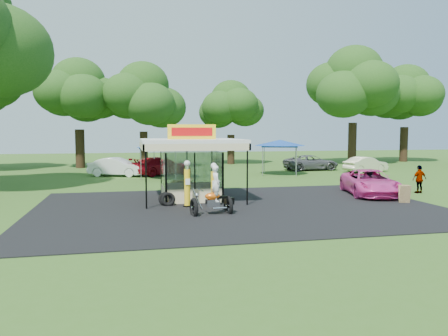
% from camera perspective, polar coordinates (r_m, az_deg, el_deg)
% --- Properties ---
extents(ground, '(120.00, 120.00, 0.00)m').
position_cam_1_polar(ground, '(20.05, 3.40, -6.14)').
color(ground, '#345A1C').
rests_on(ground, ground).
extents(asphalt_apron, '(20.00, 14.00, 0.04)m').
position_cam_1_polar(asphalt_apron, '(21.95, 1.97, -5.13)').
color(asphalt_apron, black).
rests_on(asphalt_apron, ground).
extents(gas_station_kiosk, '(5.40, 5.40, 4.18)m').
position_cam_1_polar(gas_station_kiosk, '(24.25, -4.37, 0.01)').
color(gas_station_kiosk, white).
rests_on(gas_station_kiosk, ground).
extents(gas_pump_left, '(0.44, 0.44, 2.38)m').
position_cam_1_polar(gas_pump_left, '(21.93, -4.83, -2.19)').
color(gas_pump_left, black).
rests_on(gas_pump_left, ground).
extents(gas_pump_right, '(0.42, 0.42, 2.24)m').
position_cam_1_polar(gas_pump_right, '(21.83, -1.34, -2.38)').
color(gas_pump_right, black).
rests_on(gas_pump_right, ground).
extents(motorcycle, '(2.05, 1.19, 2.36)m').
position_cam_1_polar(motorcycle, '(19.90, -1.26, -3.54)').
color(motorcycle, black).
rests_on(motorcycle, ground).
extents(spare_tires, '(0.87, 0.52, 0.75)m').
position_cam_1_polar(spare_tires, '(22.43, -7.48, -4.06)').
color(spare_tires, black).
rests_on(spare_tires, ground).
extents(a_frame_sign, '(0.59, 0.64, 0.97)m').
position_cam_1_polar(a_frame_sign, '(24.98, 22.52, -3.18)').
color(a_frame_sign, '#593819').
rests_on(a_frame_sign, ground).
extents(kiosk_car, '(2.82, 1.13, 0.96)m').
position_cam_1_polar(kiosk_car, '(26.56, -5.02, -2.40)').
color(kiosk_car, yellow).
rests_on(kiosk_car, ground).
extents(pink_sedan, '(3.86, 5.95, 1.52)m').
position_cam_1_polar(pink_sedan, '(27.35, 18.50, -1.83)').
color(pink_sedan, '#EB3FA1').
rests_on(pink_sedan, ground).
extents(spectator_east_a, '(1.11, 1.08, 1.53)m').
position_cam_1_polar(spectator_east_a, '(27.89, 18.45, -1.70)').
color(spectator_east_a, black).
rests_on(spectator_east_a, ground).
extents(spectator_east_b, '(1.06, 0.53, 1.73)m').
position_cam_1_polar(spectator_east_b, '(29.36, 24.17, -1.35)').
color(spectator_east_b, gray).
rests_on(spectator_east_b, ground).
extents(bg_car_a, '(5.04, 3.27, 1.57)m').
position_cam_1_polar(bg_car_a, '(38.05, -13.78, 0.13)').
color(bg_car_a, white).
rests_on(bg_car_a, ground).
extents(bg_car_b, '(5.85, 4.47, 1.58)m').
position_cam_1_polar(bg_car_b, '(38.32, -8.12, 0.26)').
color(bg_car_b, maroon).
rests_on(bg_car_b, ground).
extents(bg_car_d, '(5.46, 2.75, 1.48)m').
position_cam_1_polar(bg_car_d, '(43.53, 11.31, 0.69)').
color(bg_car_d, '#5A595B').
rests_on(bg_car_d, ground).
extents(bg_car_e, '(4.61, 2.64, 1.44)m').
position_cam_1_polar(bg_car_e, '(42.74, 18.02, 0.45)').
color(bg_car_e, beige).
rests_on(bg_car_e, ground).
extents(tent_west, '(4.34, 4.34, 3.04)m').
position_cam_1_polar(tent_west, '(35.26, -7.83, 3.06)').
color(tent_west, gray).
rests_on(tent_west, ground).
extents(tent_east, '(4.38, 4.38, 3.06)m').
position_cam_1_polar(tent_east, '(38.54, 7.30, 3.25)').
color(tent_east, gray).
rests_on(tent_east, ground).
extents(oak_far_b, '(9.28, 9.28, 11.06)m').
position_cam_1_polar(oak_far_b, '(47.83, -18.45, 8.49)').
color(oak_far_b, black).
rests_on(oak_far_b, ground).
extents(oak_far_c, '(9.06, 9.06, 10.68)m').
position_cam_1_polar(oak_far_c, '(46.18, -10.51, 8.44)').
color(oak_far_c, black).
rests_on(oak_far_c, ground).
extents(oak_far_d, '(7.93, 7.93, 9.44)m').
position_cam_1_polar(oak_far_d, '(50.71, 0.91, 7.32)').
color(oak_far_d, black).
rests_on(oak_far_d, ground).
extents(oak_far_e, '(11.18, 11.18, 13.31)m').
position_cam_1_polar(oak_far_e, '(53.24, 16.56, 9.69)').
color(oak_far_e, black).
rests_on(oak_far_e, ground).
extents(oak_far_f, '(9.77, 9.77, 11.77)m').
position_cam_1_polar(oak_far_f, '(59.27, 22.59, 8.09)').
color(oak_far_f, black).
rests_on(oak_far_f, ground).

